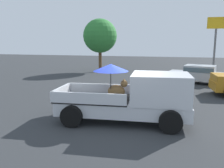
% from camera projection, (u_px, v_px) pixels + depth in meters
% --- Properties ---
extents(ground_plane, '(80.00, 80.00, 0.00)m').
position_uv_depth(ground_plane, '(123.00, 121.00, 9.29)').
color(ground_plane, '#2D3033').
extents(pickup_truck_main, '(5.18, 2.57, 2.23)m').
position_uv_depth(pickup_truck_main, '(135.00, 97.00, 9.04)').
color(pickup_truck_main, black).
rests_on(pickup_truck_main, ground).
extents(parked_sedan_near, '(4.60, 2.73, 1.33)m').
position_uv_depth(parked_sedan_near, '(199.00, 73.00, 17.57)').
color(parked_sedan_near, black).
rests_on(parked_sedan_near, ground).
extents(motel_sign, '(1.40, 0.16, 4.98)m').
position_uv_depth(motel_sign, '(216.00, 36.00, 19.02)').
color(motel_sign, '#59595B').
rests_on(motel_sign, ground).
extents(tree_by_lot, '(3.40, 3.40, 5.32)m').
position_uv_depth(tree_by_lot, '(100.00, 36.00, 23.77)').
color(tree_by_lot, brown).
rests_on(tree_by_lot, ground).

